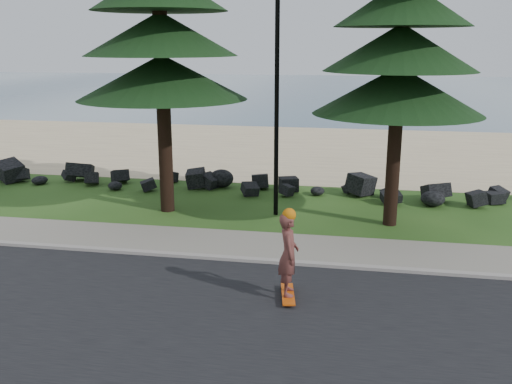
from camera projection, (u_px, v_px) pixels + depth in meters
ground at (258, 249)px, 14.98m from camera, size 160.00×160.00×0.00m
road at (216, 332)px, 10.69m from camera, size 160.00×7.00×0.02m
kerb at (252, 260)px, 14.11m from camera, size 160.00×0.20×0.10m
sidewalk at (259, 245)px, 15.16m from camera, size 160.00×2.00×0.08m
beach_sand at (308, 150)px, 28.77m from camera, size 160.00×15.00×0.01m
ocean at (338, 90)px, 63.49m from camera, size 160.00×58.00×0.01m
seawall_boulders at (285, 195)px, 20.30m from camera, size 60.00×2.40×1.10m
lamp_post at (277, 82)px, 16.96m from camera, size 0.25×0.14×8.14m
skateboarder at (289, 255)px, 11.86m from camera, size 0.53×1.10×1.98m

